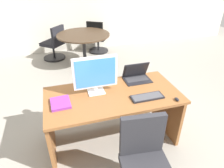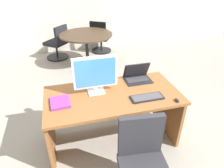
{
  "view_description": "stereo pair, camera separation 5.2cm",
  "coord_description": "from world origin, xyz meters",
  "px_view_note": "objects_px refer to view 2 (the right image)",
  "views": [
    {
      "loc": [
        -0.59,
        -1.93,
        2.09
      ],
      "look_at": [
        0.0,
        0.04,
        0.88
      ],
      "focal_mm": 31.98,
      "sensor_mm": 36.0,
      "label": 1
    },
    {
      "loc": [
        -0.54,
        -1.95,
        2.09
      ],
      "look_at": [
        0.0,
        0.04,
        0.88
      ],
      "focal_mm": 31.98,
      "sensor_mm": 36.0,
      "label": 2
    }
  ],
  "objects_px": {
    "desk": "(112,107)",
    "laptop": "(137,75)",
    "desk_lamp": "(87,68)",
    "book": "(60,102)",
    "meeting_table": "(87,42)",
    "meeting_chair_far": "(58,45)",
    "mouse": "(177,100)",
    "keyboard": "(147,97)",
    "meeting_chair_near": "(100,40)",
    "monitor": "(95,73)"
  },
  "relations": [
    {
      "from": "keyboard",
      "to": "desk",
      "type": "bearing_deg",
      "value": 146.76
    },
    {
      "from": "mouse",
      "to": "meeting_chair_far",
      "type": "distance_m",
      "value": 3.75
    },
    {
      "from": "desk_lamp",
      "to": "meeting_table",
      "type": "distance_m",
      "value": 2.35
    },
    {
      "from": "laptop",
      "to": "desk",
      "type": "bearing_deg",
      "value": -151.19
    },
    {
      "from": "laptop",
      "to": "keyboard",
      "type": "bearing_deg",
      "value": -96.44
    },
    {
      "from": "keyboard",
      "to": "book",
      "type": "relative_size",
      "value": 1.5
    },
    {
      "from": "keyboard",
      "to": "mouse",
      "type": "height_order",
      "value": "mouse"
    },
    {
      "from": "meeting_table",
      "to": "meeting_chair_near",
      "type": "relative_size",
      "value": 1.38
    },
    {
      "from": "desk_lamp",
      "to": "book",
      "type": "height_order",
      "value": "desk_lamp"
    },
    {
      "from": "meeting_table",
      "to": "meeting_chair_far",
      "type": "relative_size",
      "value": 1.41
    },
    {
      "from": "desk",
      "to": "laptop",
      "type": "bearing_deg",
      "value": 28.81
    },
    {
      "from": "desk_lamp",
      "to": "book",
      "type": "bearing_deg",
      "value": -139.1
    },
    {
      "from": "desk_lamp",
      "to": "laptop",
      "type": "bearing_deg",
      "value": -0.9
    },
    {
      "from": "monitor",
      "to": "meeting_chair_near",
      "type": "relative_size",
      "value": 0.6
    },
    {
      "from": "keyboard",
      "to": "meeting_table",
      "type": "xyz_separation_m",
      "value": [
        -0.3,
        2.76,
        -0.19
      ]
    },
    {
      "from": "meeting_chair_near",
      "to": "monitor",
      "type": "bearing_deg",
      "value": -102.87
    },
    {
      "from": "monitor",
      "to": "meeting_chair_far",
      "type": "height_order",
      "value": "monitor"
    },
    {
      "from": "keyboard",
      "to": "book",
      "type": "xyz_separation_m",
      "value": [
        -0.99,
        0.16,
        0.0
      ]
    },
    {
      "from": "desk",
      "to": "desk_lamp",
      "type": "height_order",
      "value": "desk_lamp"
    },
    {
      "from": "mouse",
      "to": "desk_lamp",
      "type": "relative_size",
      "value": 0.2
    },
    {
      "from": "mouse",
      "to": "desk_lamp",
      "type": "height_order",
      "value": "desk_lamp"
    },
    {
      "from": "desk_lamp",
      "to": "mouse",
      "type": "bearing_deg",
      "value": -34.13
    },
    {
      "from": "desk",
      "to": "monitor",
      "type": "bearing_deg",
      "value": 165.22
    },
    {
      "from": "mouse",
      "to": "meeting_chair_far",
      "type": "xyz_separation_m",
      "value": [
        -1.27,
        3.5,
        -0.42
      ]
    },
    {
      "from": "monitor",
      "to": "meeting_table",
      "type": "bearing_deg",
      "value": 84.2
    },
    {
      "from": "meeting_chair_near",
      "to": "meeting_table",
      "type": "bearing_deg",
      "value": -123.01
    },
    {
      "from": "meeting_chair_near",
      "to": "desk",
      "type": "bearing_deg",
      "value": -99.57
    },
    {
      "from": "desk",
      "to": "keyboard",
      "type": "xyz_separation_m",
      "value": [
        0.36,
        -0.24,
        0.24
      ]
    },
    {
      "from": "desk_lamp",
      "to": "meeting_table",
      "type": "height_order",
      "value": "desk_lamp"
    },
    {
      "from": "desk",
      "to": "desk_lamp",
      "type": "relative_size",
      "value": 4.62
    },
    {
      "from": "desk",
      "to": "meeting_chair_far",
      "type": "relative_size",
      "value": 1.89
    },
    {
      "from": "keyboard",
      "to": "meeting_chair_far",
      "type": "height_order",
      "value": "meeting_chair_far"
    },
    {
      "from": "meeting_chair_near",
      "to": "meeting_chair_far",
      "type": "bearing_deg",
      "value": -172.3
    },
    {
      "from": "monitor",
      "to": "keyboard",
      "type": "relative_size",
      "value": 1.36
    },
    {
      "from": "laptop",
      "to": "desk_lamp",
      "type": "distance_m",
      "value": 0.7
    },
    {
      "from": "desk",
      "to": "book",
      "type": "bearing_deg",
      "value": -172.88
    },
    {
      "from": "meeting_table",
      "to": "book",
      "type": "bearing_deg",
      "value": -104.84
    },
    {
      "from": "laptop",
      "to": "meeting_chair_far",
      "type": "relative_size",
      "value": 0.41
    },
    {
      "from": "laptop",
      "to": "keyboard",
      "type": "xyz_separation_m",
      "value": [
        -0.05,
        -0.47,
        -0.06
      ]
    },
    {
      "from": "desk",
      "to": "meeting_chair_far",
      "type": "distance_m",
      "value": 3.18
    },
    {
      "from": "desk",
      "to": "book",
      "type": "relative_size",
      "value": 6.31
    },
    {
      "from": "book",
      "to": "meeting_table",
      "type": "distance_m",
      "value": 2.7
    },
    {
      "from": "monitor",
      "to": "desk_lamp",
      "type": "xyz_separation_m",
      "value": [
        -0.07,
        0.19,
        -0.01
      ]
    },
    {
      "from": "monitor",
      "to": "book",
      "type": "distance_m",
      "value": 0.52
    },
    {
      "from": "laptop",
      "to": "meeting_chair_far",
      "type": "distance_m",
      "value": 3.1
    },
    {
      "from": "keyboard",
      "to": "mouse",
      "type": "xyz_separation_m",
      "value": [
        0.3,
        -0.15,
        0.0
      ]
    },
    {
      "from": "mouse",
      "to": "meeting_chair_near",
      "type": "bearing_deg",
      "value": 91.81
    },
    {
      "from": "monitor",
      "to": "keyboard",
      "type": "height_order",
      "value": "monitor"
    },
    {
      "from": "meeting_chair_near",
      "to": "meeting_chair_far",
      "type": "relative_size",
      "value": 1.02
    },
    {
      "from": "keyboard",
      "to": "meeting_chair_far",
      "type": "xyz_separation_m",
      "value": [
        -0.97,
        3.36,
        -0.42
      ]
    }
  ]
}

